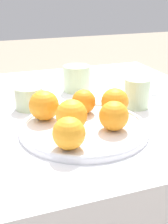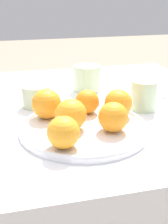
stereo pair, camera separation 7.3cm
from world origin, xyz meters
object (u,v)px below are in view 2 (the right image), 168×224
(fruit_platter, at_px, (84,128))
(cup_0, at_px, (87,78))
(orange_0, at_px, (113,117))
(orange_2, at_px, (63,132))
(orange_5, at_px, (118,103))
(orange_1, at_px, (87,102))
(orange_3, at_px, (71,114))
(cup_1, at_px, (144,95))
(cup_2, at_px, (36,96))
(orange_4, at_px, (47,104))

(fruit_platter, relative_size, cup_0, 3.44)
(fruit_platter, distance_m, orange_0, 0.08)
(orange_2, distance_m, orange_5, 0.21)
(orange_1, height_order, orange_3, orange_3)
(orange_3, bearing_deg, cup_0, 69.08)
(orange_0, height_order, cup_1, cup_1)
(orange_3, distance_m, cup_2, 0.21)
(orange_5, bearing_deg, orange_0, -116.82)
(orange_0, distance_m, orange_3, 0.10)
(orange_0, bearing_deg, fruit_platter, 146.36)
(orange_2, height_order, cup_2, orange_2)
(orange_2, bearing_deg, orange_4, 94.14)
(orange_2, distance_m, orange_3, 0.09)
(orange_2, distance_m, cup_0, 0.43)
(fruit_platter, relative_size, orange_3, 4.20)
(cup_0, distance_m, cup_2, 0.21)
(orange_0, xyz_separation_m, cup_0, (0.03, 0.35, -0.01))
(orange_2, relative_size, orange_3, 0.93)
(orange_3, distance_m, orange_4, 0.09)
(fruit_platter, bearing_deg, cup_2, 115.36)
(orange_0, relative_size, orange_3, 0.94)
(fruit_platter, height_order, orange_4, orange_4)
(cup_1, bearing_deg, orange_2, -144.00)
(orange_3, height_order, cup_1, orange_3)
(orange_5, height_order, cup_2, orange_5)
(cup_0, height_order, cup_1, same)
(orange_0, xyz_separation_m, orange_1, (-0.03, 0.12, -0.00))
(orange_1, distance_m, orange_3, 0.11)
(orange_3, height_order, orange_4, orange_4)
(cup_0, distance_m, cup_1, 0.23)
(orange_2, bearing_deg, orange_1, 61.08)
(orange_1, bearing_deg, orange_5, -28.67)
(cup_1, bearing_deg, orange_4, -174.73)
(fruit_platter, relative_size, orange_0, 4.45)
(orange_0, distance_m, orange_2, 0.14)
(cup_1, bearing_deg, cup_0, 118.31)
(orange_5, relative_size, cup_2, 0.89)
(orange_3, distance_m, cup_1, 0.25)
(orange_3, bearing_deg, orange_1, 54.74)
(fruit_platter, bearing_deg, orange_4, 135.97)
(orange_4, bearing_deg, cup_0, 54.50)
(cup_1, distance_m, cup_2, 0.31)
(orange_0, xyz_separation_m, cup_1, (0.14, 0.14, -0.01))
(orange_2, bearing_deg, orange_5, 38.70)
(orange_5, bearing_deg, orange_4, 169.69)
(orange_1, distance_m, orange_2, 0.20)
(orange_0, bearing_deg, orange_3, 159.74)
(orange_4, bearing_deg, orange_3, -60.66)
(fruit_platter, distance_m, cup_1, 0.22)
(cup_2, bearing_deg, orange_0, -57.16)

